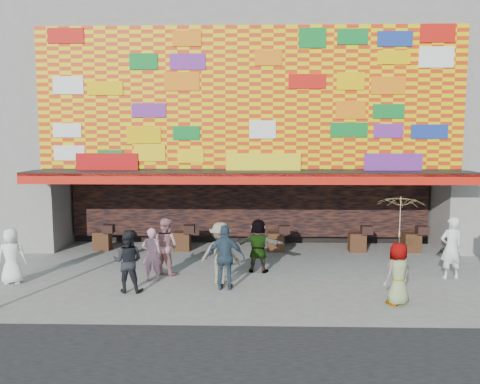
{
  "coord_description": "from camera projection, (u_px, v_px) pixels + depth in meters",
  "views": [
    {
      "loc": [
        0.1,
        -12.47,
        4.15
      ],
      "look_at": [
        -0.27,
        2.0,
        2.5
      ],
      "focal_mm": 35.0,
      "sensor_mm": 36.0,
      "label": 1
    }
  ],
  "objects": [
    {
      "name": "ped_c",
      "position": [
        128.0,
        261.0,
        12.68
      ],
      "size": [
        0.84,
        0.67,
        1.69
      ],
      "primitive_type": "imported",
      "rotation": [
        0.0,
        0.0,
        3.11
      ],
      "color": "black",
      "rests_on": "ground"
    },
    {
      "name": "ped_b",
      "position": [
        152.0,
        254.0,
        13.72
      ],
      "size": [
        0.62,
        0.46,
        1.57
      ],
      "primitive_type": "imported",
      "rotation": [
        0.0,
        0.0,
        3.3
      ],
      "color": "#BF7C97",
      "rests_on": "ground"
    },
    {
      "name": "ped_h",
      "position": [
        451.0,
        248.0,
        13.88
      ],
      "size": [
        0.74,
        0.55,
        1.86
      ],
      "primitive_type": "imported",
      "rotation": [
        0.0,
        0.0,
        3.3
      ],
      "color": "silver",
      "rests_on": "ground"
    },
    {
      "name": "parasol",
      "position": [
        400.0,
        217.0,
        11.54
      ],
      "size": [
        1.32,
        1.33,
        2.01
      ],
      "color": "beige",
      "rests_on": "ground"
    },
    {
      "name": "ped_a",
      "position": [
        12.0,
        256.0,
        13.42
      ],
      "size": [
        0.87,
        0.65,
        1.6
      ],
      "primitive_type": "imported",
      "rotation": [
        0.0,
        0.0,
        3.34
      ],
      "color": "white",
      "rests_on": "ground"
    },
    {
      "name": "ped_g",
      "position": [
        398.0,
        274.0,
        11.7
      ],
      "size": [
        0.92,
        0.82,
        1.58
      ],
      "primitive_type": "imported",
      "rotation": [
        0.0,
        0.0,
        3.67
      ],
      "color": "gray",
      "rests_on": "ground"
    },
    {
      "name": "shop_building",
      "position": [
        250.0,
        114.0,
        20.39
      ],
      "size": [
        15.2,
        9.4,
        10.0
      ],
      "color": "gray",
      "rests_on": "ground"
    },
    {
      "name": "ped_e",
      "position": [
        226.0,
        257.0,
        12.88
      ],
      "size": [
        1.09,
        0.51,
        1.81
      ],
      "primitive_type": "imported",
      "rotation": [
        0.0,
        0.0,
        3.08
      ],
      "color": "#2E4051",
      "rests_on": "ground"
    },
    {
      "name": "ped_f",
      "position": [
        258.0,
        246.0,
        14.57
      ],
      "size": [
        1.62,
        0.74,
        1.69
      ],
      "primitive_type": "imported",
      "rotation": [
        0.0,
        0.0,
        2.98
      ],
      "color": "gray",
      "rests_on": "ground"
    },
    {
      "name": "ped_i",
      "position": [
        166.0,
        246.0,
        14.37
      ],
      "size": [
        1.05,
        0.97,
        1.74
      ],
      "primitive_type": "imported",
      "rotation": [
        0.0,
        0.0,
        2.68
      ],
      "color": "#B8777C",
      "rests_on": "ground"
    },
    {
      "name": "ground",
      "position": [
        248.0,
        290.0,
        12.86
      ],
      "size": [
        90.0,
        90.0,
        0.0
      ],
      "primitive_type": "plane",
      "color": "slate",
      "rests_on": "ground"
    },
    {
      "name": "ped_d",
      "position": [
        220.0,
        253.0,
        13.42
      ],
      "size": [
        1.25,
        0.86,
        1.77
      ],
      "primitive_type": "imported",
      "rotation": [
        0.0,
        0.0,
        2.96
      ],
      "color": "gray",
      "rests_on": "ground"
    }
  ]
}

